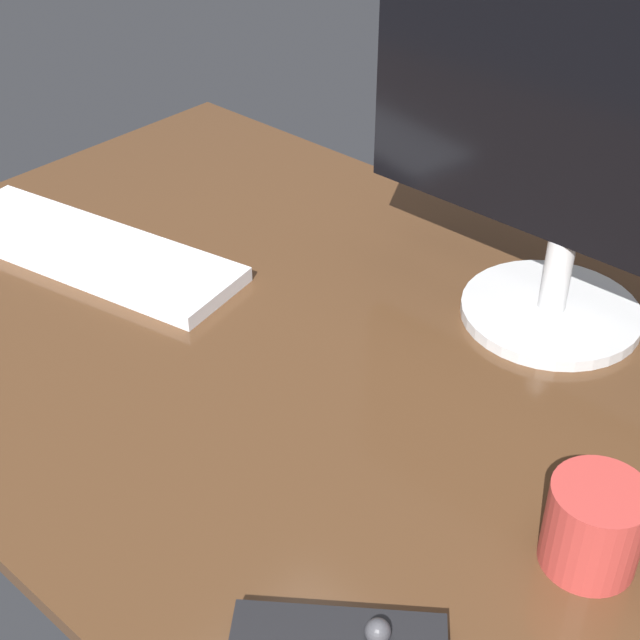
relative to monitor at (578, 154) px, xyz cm
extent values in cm
cube|color=#4C301C|center=(-11.75, -24.28, -22.80)|extent=(140.00, 84.00, 2.00)
cylinder|color=silver|center=(0.00, 0.00, -21.07)|extent=(21.83, 21.83, 1.47)
cylinder|color=silver|center=(0.00, 0.00, -15.57)|extent=(3.34, 3.34, 9.54)
cube|color=black|center=(0.00, 0.00, 3.50)|extent=(54.51, 3.25, 28.60)
cube|color=white|center=(-53.42, -29.41, -20.80)|extent=(45.92, 21.32, 1.99)
cube|color=black|center=(11.48, -52.49, -20.88)|extent=(16.92, 14.57, 1.85)
sphere|color=#3F3F44|center=(13.97, -50.59, -19.58)|extent=(2.15, 2.15, 2.15)
cylinder|color=#B23833|center=(22.02, -30.88, -17.45)|extent=(8.64, 8.64, 8.70)
camera|label=1|loc=(41.43, -87.88, 43.97)|focal=52.12mm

